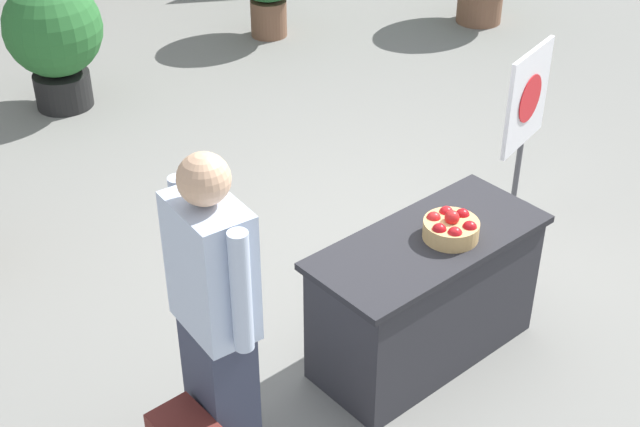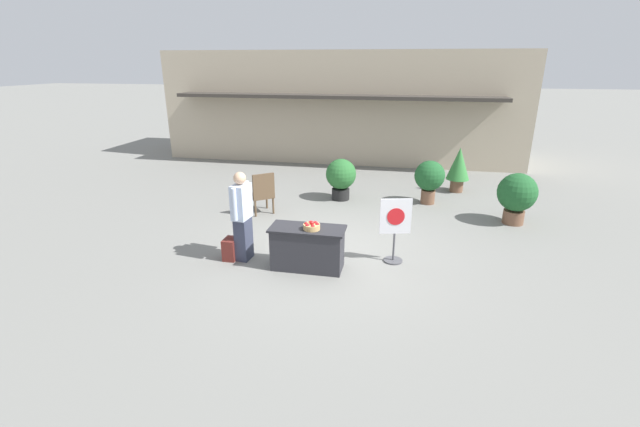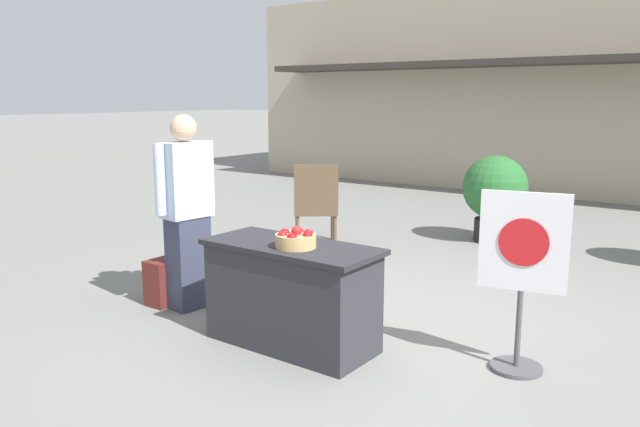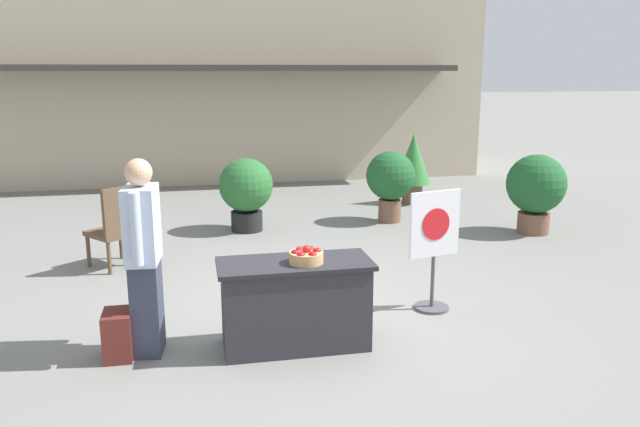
% 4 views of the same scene
% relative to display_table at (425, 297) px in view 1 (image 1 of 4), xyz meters
% --- Properties ---
extents(ground_plane, '(120.00, 120.00, 0.00)m').
position_rel_display_table_xyz_m(ground_plane, '(0.35, 0.65, -0.40)').
color(ground_plane, slate).
extents(display_table, '(1.37, 0.60, 0.80)m').
position_rel_display_table_xyz_m(display_table, '(0.00, 0.00, 0.00)').
color(display_table, '#2D2D33').
rests_on(display_table, ground_plane).
extents(apple_basket, '(0.30, 0.30, 0.16)m').
position_rel_display_table_xyz_m(apple_basket, '(0.09, -0.06, 0.46)').
color(apple_basket, tan).
rests_on(apple_basket, display_table).
extents(person_visitor, '(0.30, 0.61, 1.74)m').
position_rel_display_table_xyz_m(person_visitor, '(-1.29, 0.13, 0.49)').
color(person_visitor, '#33384C').
rests_on(person_visitor, ground_plane).
extents(poster_board, '(0.58, 0.36, 1.26)m').
position_rel_display_table_xyz_m(poster_board, '(1.55, 0.59, 0.29)').
color(poster_board, '#4C4C51').
rests_on(poster_board, ground_plane).
extents(potted_plant_near_right, '(0.83, 0.83, 1.14)m').
position_rel_display_table_xyz_m(potted_plant_near_right, '(-0.05, 4.27, 0.26)').
color(potted_plant_near_right, black).
rests_on(potted_plant_near_right, ground_plane).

